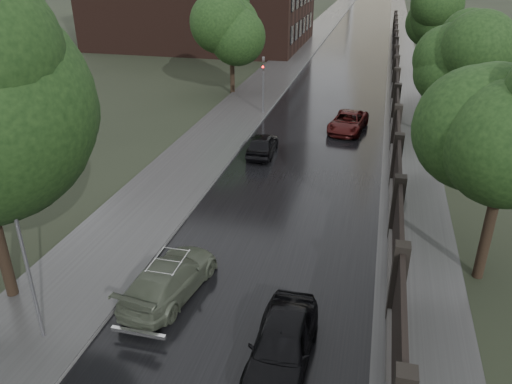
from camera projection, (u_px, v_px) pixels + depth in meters
name	position (u px, v px, depth m)	size (l,w,h in m)	color
fence_right	(395.00, 84.00, 38.78)	(0.45, 75.72, 2.70)	#383533
tree_left_far	(231.00, 26.00, 37.92)	(4.25, 4.25, 7.39)	black
tree_right_a	(508.00, 145.00, 15.46)	(4.08, 4.08, 7.01)	black
tree_right_b	(458.00, 59.00, 27.68)	(4.08, 4.08, 7.01)	black
tree_right_c	(435.00, 20.00, 43.40)	(4.08, 4.08, 7.01)	black
lamp_post	(26.00, 264.00, 13.59)	(0.25, 0.12, 5.11)	#59595E
traffic_light	(263.00, 80.00, 33.99)	(0.16, 0.32, 4.00)	#59595E
volga_sedan	(170.00, 278.00, 16.46)	(1.78, 4.38, 1.27)	#464E3E
hatchback_left	(262.00, 144.00, 27.89)	(1.44, 3.59, 1.22)	black
car_right_near	(282.00, 344.00, 13.60)	(1.65, 4.11, 1.40)	black
car_right_far	(348.00, 122.00, 31.59)	(1.98, 4.29, 1.19)	#330B0B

